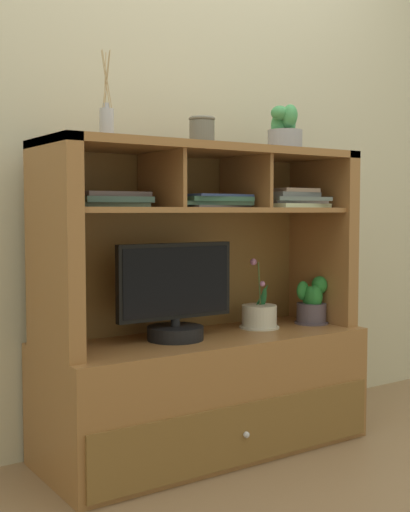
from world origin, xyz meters
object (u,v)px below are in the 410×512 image
object	(u,v)px
potted_fern	(312,304)
magazine_stack_left	(210,201)
media_console	(204,357)
magazine_stack_centre	(288,199)
diffuser_bottle	(107,122)
potted_orchid	(259,316)
tv_monitor	(175,299)
ceramic_vase	(202,132)
magazine_stack_right	(110,200)
potted_succulent	(285,132)

from	to	relation	value
potted_fern	magazine_stack_left	xyz separation A→B (m)	(-0.51, 0.04, 0.45)
media_console	magazine_stack_left	xyz separation A→B (m)	(0.02, -0.00, 0.62)
media_console	magazine_stack_centre	distance (m)	0.75
magazine_stack_centre	diffuser_bottle	bearing A→B (deg)	178.93
potted_orchid	magazine_stack_left	xyz separation A→B (m)	(-0.26, -0.01, 0.48)
media_console	potted_fern	size ratio (longest dim) A/B	6.33
tv_monitor	ceramic_vase	xyz separation A→B (m)	(0.15, 0.04, 0.64)
potted_orchid	potted_fern	size ratio (longest dim) A/B	1.41
media_console	magazine_stack_right	size ratio (longest dim) A/B	4.68
potted_orchid	magazine_stack_right	size ratio (longest dim) A/B	1.04
magazine_stack_left	magazine_stack_centre	world-z (taller)	magazine_stack_centre
magazine_stack_centre	diffuser_bottle	xyz separation A→B (m)	(-0.83, 0.02, 0.26)
magazine_stack_right	potted_succulent	distance (m)	0.87
media_console	magazine_stack_right	xyz separation A→B (m)	(-0.39, 0.03, 0.62)
potted_fern	diffuser_bottle	distance (m)	1.20
potted_orchid	magazine_stack_left	distance (m)	0.55
magazine_stack_left	potted_succulent	world-z (taller)	potted_succulent
diffuser_bottle	magazine_stack_left	bearing A→B (deg)	1.83
media_console	potted_succulent	bearing A→B (deg)	1.56
diffuser_bottle	potted_succulent	world-z (taller)	diffuser_bottle
media_console	potted_fern	distance (m)	0.57
tv_monitor	diffuser_bottle	xyz separation A→B (m)	(-0.28, 0.01, 0.65)
magazine_stack_right	tv_monitor	bearing A→B (deg)	-12.22
magazine_stack_centre	magazine_stack_right	size ratio (longest dim) A/B	1.16
media_console	diffuser_bottle	xyz separation A→B (m)	(-0.43, -0.02, 0.89)
media_console	tv_monitor	xyz separation A→B (m)	(-0.15, -0.02, 0.25)
potted_orchid	magazine_stack_left	world-z (taller)	magazine_stack_left
magazine_stack_right	potted_succulent	world-z (taller)	potted_succulent
tv_monitor	potted_fern	size ratio (longest dim) A/B	2.37
tv_monitor	magazine_stack_right	bearing A→B (deg)	167.78
tv_monitor	potted_fern	world-z (taller)	tv_monitor
tv_monitor	magazine_stack_left	distance (m)	0.41
potted_fern	magazine_stack_left	world-z (taller)	magazine_stack_left
potted_succulent	diffuser_bottle	bearing A→B (deg)	-178.02
media_console	potted_succulent	distance (m)	1.01
tv_monitor	magazine_stack_left	xyz separation A→B (m)	(0.17, 0.02, 0.37)
potted_fern	ceramic_vase	xyz separation A→B (m)	(-0.54, 0.06, 0.71)
potted_orchid	ceramic_vase	size ratio (longest dim) A/B	2.53
magazine_stack_right	ceramic_vase	xyz separation A→B (m)	(0.39, -0.01, 0.27)
potted_orchid	potted_succulent	xyz separation A→B (m)	(0.14, 0.01, 0.78)
potted_succulent	ceramic_vase	bearing A→B (deg)	179.52
tv_monitor	magazine_stack_right	size ratio (longest dim) A/B	1.75
potted_orchid	potted_fern	bearing A→B (deg)	-9.86
magazine_stack_centre	ceramic_vase	distance (m)	0.48
tv_monitor	potted_succulent	distance (m)	0.88
potted_orchid	diffuser_bottle	world-z (taller)	diffuser_bottle
potted_orchid	magazine_stack_left	bearing A→B (deg)	-178.88
magazine_stack_right	magazine_stack_centre	bearing A→B (deg)	-4.46
ceramic_vase	potted_fern	bearing A→B (deg)	-6.18
media_console	diffuser_bottle	size ratio (longest dim) A/B	4.24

